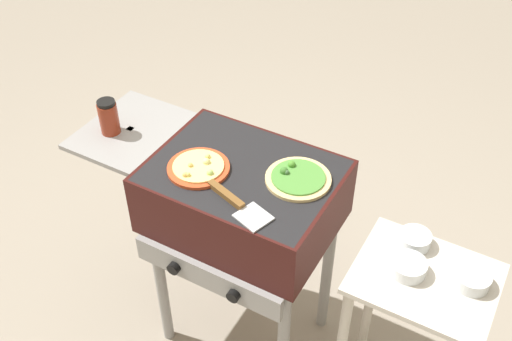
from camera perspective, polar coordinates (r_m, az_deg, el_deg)
name	(u,v)px	position (r m, az deg, el deg)	size (l,w,h in m)	color
ground_plane	(246,328)	(2.69, -0.96, -14.73)	(8.00, 8.00, 0.00)	gray
grill	(240,201)	(2.12, -1.57, -2.89)	(0.96, 0.53, 0.90)	#38110F
pizza_veggie	(298,178)	(1.98, 3.96, -0.70)	(0.22, 0.22, 0.04)	#E0C17F
pizza_cheese	(199,167)	(2.03, -5.46, 0.29)	(0.21, 0.21, 0.03)	#C64723
sauce_jar	(109,117)	(2.22, -13.79, 4.95)	(0.07, 0.07, 0.13)	maroon
spatula	(237,204)	(1.89, -1.81, -3.15)	(0.26, 0.13, 0.02)	#B7BABF
prep_table	(414,317)	(2.14, 14.76, -13.29)	(0.44, 0.36, 0.74)	beige
topping_bowl_near	(415,240)	(2.05, 14.79, -6.37)	(0.11, 0.11, 0.04)	silver
topping_bowl_far	(472,279)	(1.99, 19.76, -9.69)	(0.11, 0.11, 0.04)	silver
topping_bowl_middle	(408,268)	(1.96, 14.22, -8.90)	(0.11, 0.11, 0.04)	silver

